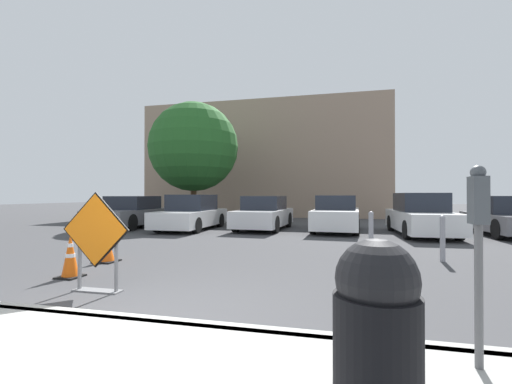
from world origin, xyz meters
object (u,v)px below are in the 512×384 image
Objects in this scene: parked_car_fifth at (421,216)px; trash_bin at (377,327)px; road_closed_sign at (96,238)px; parked_car_fourth at (336,215)px; traffic_cone_nearest at (70,256)px; bollard_second at (443,237)px; parked_car_nearest at (132,213)px; parking_meter at (478,230)px; parked_car_sixth at (508,217)px; bollard_nearest at (371,234)px; traffic_cone_second at (107,247)px; parked_car_second at (192,214)px; parked_car_third at (264,214)px.

parked_car_fifth is 11.75m from trash_bin.
parked_car_fourth is at bearing 70.20° from road_closed_sign.
bollard_second is at bearing 24.55° from traffic_cone_nearest.
parked_car_nearest is 3.04× the size of parking_meter.
road_closed_sign is 13.53m from parked_car_sixth.
bollard_nearest is at bearing 148.97° from parked_car_nearest.
bollard_nearest is (-2.21, -5.31, -0.12)m from parked_car_fifth.
parking_meter reaches higher than road_closed_sign.
parking_meter is at bearing -30.83° from traffic_cone_second.
parked_car_nearest is 12.05m from parked_car_fifth.
parked_car_fifth reaches higher than parked_car_nearest.
parked_car_fifth is 4.17× the size of bollard_nearest.
parked_car_second is (-1.15, 7.03, 0.35)m from traffic_cone_second.
parked_car_second is at bearing -2.00° from parked_car_fifth.
parked_car_fifth is at bearing 179.68° from parked_car_second.
traffic_cone_second is 5.95m from bollard_nearest.
bollard_nearest reaches higher than traffic_cone_second.
parked_car_third is 6.06m from parked_car_fifth.
road_closed_sign is 1.42× the size of trash_bin.
parked_car_nearest is (-4.16, 7.28, 0.34)m from traffic_cone_second.
road_closed_sign is 1.49× the size of bollard_second.
bollard_second is at bearing 13.78° from traffic_cone_second.
parked_car_sixth reaches higher than bollard_second.
parked_car_second is at bearing 9.23° from parked_car_fourth.
parked_car_nearest is 4.34× the size of bollard_nearest.
traffic_cone_second is 7.03m from parking_meter.
traffic_cone_second is 9.11m from parked_car_fourth.
parked_car_sixth reaches higher than parked_car_nearest.
road_closed_sign reaches higher than traffic_cone_second.
parked_car_second is 12.06m from parked_car_sixth.
parked_car_nearest is 1.11× the size of parked_car_third.
parked_car_fifth reaches higher than parked_car_sixth.
parked_car_fifth is (7.59, 8.45, 0.31)m from traffic_cone_nearest.
parked_car_third is (3.01, 0.70, -0.01)m from parked_car_second.
parked_car_second is at bearing 123.93° from parking_meter.
bollard_nearest is 0.70× the size of parking_meter.
traffic_cone_nearest is 10.16m from parked_car_fourth.
parked_car_nearest is (-5.53, 9.35, -0.16)m from road_closed_sign.
parked_car_fourth is (4.88, 7.68, 0.35)m from traffic_cone_second.
parked_car_fifth reaches higher than parked_car_fourth.
parked_car_fifth reaches higher than traffic_cone_nearest.
parked_car_second is 8.62m from bollard_nearest.
bollard_nearest is at bearing 85.17° from trash_bin.
traffic_cone_nearest is at bearing -155.45° from bollard_second.
bollard_second is (-3.72, -5.77, -0.12)m from parked_car_sixth.
trash_bin is (6.31, -11.39, 0.01)m from parked_car_second.
parked_car_second reaches higher than parked_car_third.
traffic_cone_nearest is at bearing 158.91° from parking_meter.
parked_car_fifth is at bearing 177.28° from parked_car_nearest.
parked_car_sixth is (10.91, 7.53, 0.34)m from traffic_cone_second.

